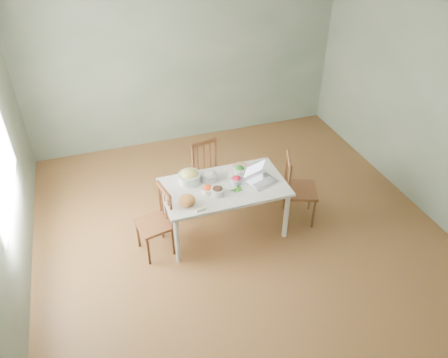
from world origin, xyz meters
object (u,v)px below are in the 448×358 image
object	(u,v)px
dining_table	(224,208)
laptop	(263,174)
chair_far	(210,175)
bowl_squash	(190,176)
chair_left	(154,223)
chair_right	(301,189)
bread_boule	(187,201)

from	to	relation	value
dining_table	laptop	xyz separation A→B (m)	(0.46, -0.08, 0.46)
chair_far	bowl_squash	size ratio (longest dim) A/B	3.28
dining_table	chair_left	distance (m)	0.90
chair_right	laptop	xyz separation A→B (m)	(-0.53, 0.01, 0.33)
chair_far	chair_left	xyz separation A→B (m)	(-0.90, -0.69, -0.01)
dining_table	chair_far	bearing A→B (deg)	89.15
chair_right	laptop	size ratio (longest dim) A/B	2.84
dining_table	bread_boule	distance (m)	0.68
chair_right	bowl_squash	xyz separation A→B (m)	(-1.36, 0.30, 0.30)
chair_right	laptop	distance (m)	0.63
chair_left	laptop	size ratio (longest dim) A/B	2.61
chair_far	chair_left	world-z (taller)	chair_far
bowl_squash	bread_boule	bearing A→B (deg)	-108.45
chair_far	bowl_squash	bearing A→B (deg)	-144.27
chair_left	bowl_squash	world-z (taller)	chair_left
dining_table	laptop	size ratio (longest dim) A/B	4.42
chair_far	laptop	world-z (taller)	laptop
dining_table	chair_right	distance (m)	1.01
chair_left	chair_right	distance (m)	1.89
chair_far	chair_right	xyz separation A→B (m)	(0.99, -0.69, 0.03)
chair_far	laptop	size ratio (longest dim) A/B	2.67
bowl_squash	laptop	bearing A→B (deg)	-19.04
chair_right	bread_boule	world-z (taller)	chair_right
chair_far	laptop	distance (m)	0.89
chair_left	bread_boule	xyz separation A→B (m)	(0.39, -0.11, 0.32)
dining_table	bowl_squash	size ratio (longest dim) A/B	5.44
chair_far	laptop	bearing A→B (deg)	-66.72
dining_table	bread_boule	xyz separation A→B (m)	(-0.50, -0.21, 0.41)
chair_right	bowl_squash	distance (m)	1.42
chair_far	chair_left	bearing A→B (deg)	-152.90
dining_table	chair_left	xyz separation A→B (m)	(-0.89, -0.10, 0.09)
laptop	bowl_squash	bearing A→B (deg)	141.22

